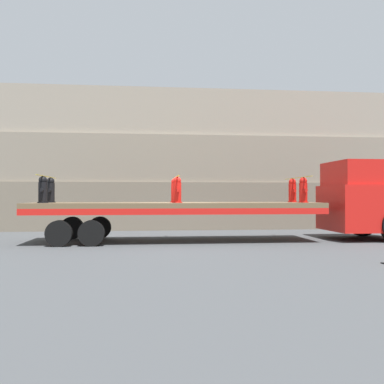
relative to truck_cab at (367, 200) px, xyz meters
The scene contains 13 objects.
ground_plane 7.04m from the truck_cab, behind, with size 120.00×120.00×0.00m, color #3F4244.
rock_cliff 9.48m from the truck_cab, 137.87° to the left, with size 60.00×3.30×6.55m.
truck_cab is the anchor object (origin of this frame).
flatbed_trailer 7.38m from the truck_cab, behind, with size 9.83×2.60×1.33m.
fire_hydrant_black_near_0 11.23m from the truck_cab, behind, with size 0.35×0.52×0.86m.
fire_hydrant_black_far_0 11.23m from the truck_cab, behind, with size 0.35×0.52×0.86m.
fire_hydrant_red_near_1 6.93m from the truck_cab, behind, with size 0.35×0.52×0.86m.
fire_hydrant_red_far_1 6.93m from the truck_cab, behind, with size 0.35×0.52×0.86m.
fire_hydrant_red_near_2 2.66m from the truck_cab, 167.98° to the right, with size 0.35×0.52×0.86m.
fire_hydrant_red_far_2 2.66m from the truck_cab, 167.98° to the left, with size 0.35×0.52×0.86m.
cargo_strap_rear 11.24m from the truck_cab, behind, with size 0.05×2.70×0.01m.
cargo_strap_middle 6.94m from the truck_cab, behind, with size 0.05×2.70×0.01m.
cargo_strap_front 2.70m from the truck_cab, behind, with size 0.05×2.70×0.01m.
Camera 1 is at (-0.98, -14.65, 1.55)m, focal length 40.00 mm.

